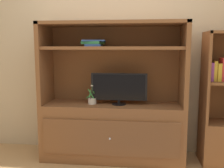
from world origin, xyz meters
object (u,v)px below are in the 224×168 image
media_console (113,117)px  upright_book_row (219,71)px  tv_monitor (119,88)px  potted_plant (92,100)px  magazine_stack (94,43)px  bookshelf_tall (222,121)px

media_console → upright_book_row: 1.35m
tv_monitor → potted_plant: bearing=-178.8°
tv_monitor → media_console: bearing=155.9°
media_console → magazine_stack: 0.92m
potted_plant → magazine_stack: 0.68m
upright_book_row → tv_monitor: bearing=-178.5°
potted_plant → tv_monitor: bearing=1.2°
potted_plant → bookshelf_tall: (1.53, 0.05, -0.23)m
media_console → upright_book_row: size_ratio=6.53×
upright_book_row → bookshelf_tall: bearing=9.3°
potted_plant → magazine_stack: (0.02, 0.04, 0.68)m
media_console → bookshelf_tall: (1.29, 0.00, -0.01)m
tv_monitor → bookshelf_tall: 1.27m
magazine_stack → bookshelf_tall: size_ratio=0.21×
potted_plant → upright_book_row: (1.47, 0.04, 0.36)m
bookshelf_tall → tv_monitor: bearing=-178.1°
tv_monitor → magazine_stack: bearing=173.2°
magazine_stack → upright_book_row: magazine_stack is taller
bookshelf_tall → upright_book_row: 0.59m
potted_plant → magazine_stack: magazine_stack is taller
potted_plant → upright_book_row: 1.51m
media_console → upright_book_row: media_console is taller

